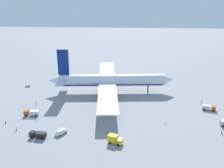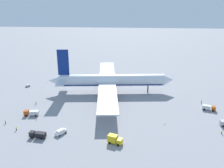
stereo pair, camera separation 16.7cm
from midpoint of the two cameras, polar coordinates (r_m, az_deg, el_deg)
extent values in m
plane|color=gray|center=(138.84, 0.05, -1.90)|extent=(600.00, 600.00, 0.00)
cylinder|color=silver|center=(136.41, 0.06, 0.88)|extent=(56.82, 11.98, 6.57)
cone|color=silver|center=(140.58, 12.73, 0.95)|extent=(5.85, 6.92, 6.44)
cone|color=silver|center=(139.26, -13.02, 0.75)|extent=(7.14, 6.85, 6.24)
cube|color=navy|center=(135.43, -11.15, 4.87)|extent=(6.02, 1.08, 13.83)
cube|color=silver|center=(144.39, -10.68, 2.14)|extent=(5.51, 12.08, 0.36)
cube|color=silver|center=(131.57, -11.58, 0.36)|extent=(5.51, 12.08, 0.36)
cube|color=silver|center=(157.60, -1.17, 3.07)|extent=(12.55, 38.01, 0.70)
cylinder|color=slate|center=(152.86, -0.78, 1.75)|extent=(5.21, 3.86, 3.40)
cube|color=silver|center=(116.16, -1.06, -3.05)|extent=(12.55, 38.01, 0.70)
cylinder|color=slate|center=(122.17, -0.61, -2.98)|extent=(5.53, 4.15, 3.67)
cylinder|color=black|center=(140.02, 8.16, -1.08)|extent=(0.70, 0.70, 3.81)
cylinder|color=black|center=(143.07, -1.13, -0.43)|extent=(0.70, 0.70, 3.81)
cylinder|color=black|center=(133.18, -1.10, -1.97)|extent=(0.70, 0.70, 3.81)
cube|color=navy|center=(137.00, 0.05, 0.16)|extent=(54.54, 11.44, 0.50)
cube|color=#BF4C14|center=(125.67, 22.21, -5.13)|extent=(2.35, 2.56, 1.83)
cube|color=silver|center=(125.61, 20.75, -4.95)|extent=(4.15, 3.15, 1.81)
cube|color=black|center=(125.51, 22.52, -4.98)|extent=(0.63, 1.71, 0.80)
cylinder|color=black|center=(127.00, 22.08, -5.31)|extent=(0.95, 0.56, 0.90)
cylinder|color=black|center=(125.06, 22.06, -5.69)|extent=(0.95, 0.56, 0.90)
cylinder|color=black|center=(126.94, 20.38, -5.10)|extent=(0.95, 0.56, 0.90)
cylinder|color=black|center=(125.00, 20.33, -5.48)|extent=(0.95, 0.56, 0.90)
cube|color=yellow|center=(91.74, 1.81, -12.97)|extent=(2.32, 2.74, 1.88)
cube|color=yellow|center=(92.49, 0.13, -12.34)|extent=(3.92, 3.35, 2.77)
cube|color=black|center=(91.30, 2.14, -12.80)|extent=(0.77, 1.85, 0.83)
cylinder|color=black|center=(93.19, 2.00, -13.09)|extent=(0.95, 0.60, 0.90)
cylinder|color=black|center=(91.40, 1.41, -13.80)|extent=(0.95, 0.60, 0.90)
cylinder|color=black|center=(94.36, 0.05, -12.62)|extent=(0.95, 0.60, 0.90)
cylinder|color=black|center=(92.59, -0.58, -13.31)|extent=(0.95, 0.60, 0.90)
cube|color=black|center=(100.78, -17.78, -10.79)|extent=(2.13, 2.26, 1.84)
cube|color=black|center=(99.27, -16.04, -11.10)|extent=(4.12, 2.52, 1.81)
cube|color=black|center=(100.86, -18.14, -10.51)|extent=(0.30, 1.70, 0.81)
cylinder|color=black|center=(100.40, -17.91, -11.54)|extent=(0.93, 0.42, 0.90)
cylinder|color=black|center=(101.90, -17.36, -10.99)|extent=(0.93, 0.42, 0.90)
cylinder|color=black|center=(98.62, -15.83, -11.91)|extent=(0.93, 0.42, 0.90)
cylinder|color=black|center=(100.14, -15.30, -11.34)|extent=(0.93, 0.42, 0.90)
cylinder|color=black|center=(114.58, 23.73, -8.27)|extent=(0.90, 0.30, 0.90)
cylinder|color=black|center=(112.77, 24.08, -8.78)|extent=(0.90, 0.30, 0.90)
cube|color=#BF4C14|center=(118.30, -19.02, -6.21)|extent=(2.10, 2.24, 2.02)
cube|color=silver|center=(117.29, -17.39, -6.30)|extent=(4.15, 2.41, 1.85)
cube|color=black|center=(118.31, -19.36, -5.98)|extent=(0.23, 1.75, 0.89)
cylinder|color=black|center=(117.78, -19.03, -6.87)|extent=(0.92, 0.37, 0.90)
cylinder|color=black|center=(119.55, -18.73, -6.44)|extent=(0.92, 0.37, 0.90)
cylinder|color=black|center=(116.55, -17.09, -6.94)|extent=(0.92, 0.37, 0.90)
cylinder|color=black|center=(118.34, -16.82, -6.50)|extent=(0.92, 0.37, 0.90)
cube|color=white|center=(100.19, -11.62, -10.72)|extent=(4.19, 5.00, 1.10)
cube|color=white|center=(99.65, -11.76, -10.36)|extent=(3.08, 3.47, 0.55)
cylinder|color=black|center=(101.95, -11.27, -10.49)|extent=(0.54, 0.65, 0.64)
cylinder|color=black|center=(100.72, -10.56, -10.84)|extent=(0.54, 0.65, 0.64)
cylinder|color=black|center=(100.25, -12.65, -11.15)|extent=(0.54, 0.65, 0.64)
cylinder|color=black|center=(98.99, -11.94, -11.52)|extent=(0.54, 0.65, 0.64)
cube|color=#595B60|center=(155.39, -18.72, -0.50)|extent=(2.68, 2.61, 0.15)
cylinder|color=#333338|center=(155.82, -18.22, -0.38)|extent=(0.50, 0.46, 0.08)
cube|color=silver|center=(155.22, -18.75, -0.31)|extent=(2.31, 2.25, 0.92)
cylinder|color=black|center=(156.30, -18.50, -0.38)|extent=(0.38, 0.36, 0.40)
cylinder|color=black|center=(155.04, -18.33, -0.52)|extent=(0.38, 0.36, 0.40)
cylinder|color=black|center=(155.79, -19.12, -0.52)|extent=(0.38, 0.36, 0.40)
cylinder|color=black|center=(154.53, -18.94, -0.66)|extent=(0.38, 0.36, 0.40)
cylinder|color=#3F3F47|center=(128.98, -17.01, -4.32)|extent=(0.39, 0.39, 0.86)
cylinder|color=orange|center=(128.69, -17.05, -4.01)|extent=(0.49, 0.49, 0.65)
sphere|color=beige|center=(128.52, -17.07, -3.83)|extent=(0.23, 0.23, 0.23)
cylinder|color=#3F3F47|center=(132.49, 19.70, -4.00)|extent=(0.43, 0.43, 0.80)
cylinder|color=orange|center=(132.22, 19.74, -3.72)|extent=(0.54, 0.54, 0.60)
sphere|color=#8C6647|center=(132.07, 19.76, -3.56)|extent=(0.22, 0.22, 0.22)
cylinder|color=black|center=(107.86, -21.04, -9.67)|extent=(0.36, 0.36, 0.85)
cylinder|color=yellow|center=(107.51, -21.09, -9.33)|extent=(0.46, 0.46, 0.63)
sphere|color=beige|center=(107.32, -21.11, -9.12)|extent=(0.23, 0.23, 0.23)
cylinder|color=black|center=(114.71, -23.18, -8.18)|extent=(0.38, 0.38, 0.82)
cylinder|color=#B2F219|center=(114.40, -23.23, -7.86)|extent=(0.48, 0.48, 0.62)
sphere|color=#8C6647|center=(114.22, -23.26, -7.67)|extent=(0.22, 0.22, 0.22)
cylinder|color=navy|center=(107.48, 23.75, -10.18)|extent=(0.43, 0.43, 0.80)
cylinder|color=yellow|center=(107.15, 23.80, -9.86)|extent=(0.54, 0.54, 0.60)
sphere|color=beige|center=(106.97, 23.83, -9.66)|extent=(0.22, 0.22, 0.22)
cone|color=orange|center=(157.64, -14.68, 0.20)|extent=(0.36, 0.36, 0.55)
cone|color=orange|center=(113.14, -16.97, -7.86)|extent=(0.36, 0.36, 0.55)
cone|color=orange|center=(107.17, 11.94, -8.99)|extent=(0.36, 0.36, 0.55)
cone|color=orange|center=(172.39, 13.72, 1.93)|extent=(0.36, 0.36, 0.55)
camera|label=1|loc=(0.08, -90.03, -0.01)|focal=40.00mm
camera|label=2|loc=(0.08, 89.97, 0.01)|focal=40.00mm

